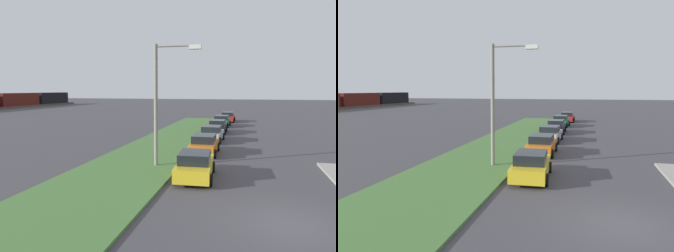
% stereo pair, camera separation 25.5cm
% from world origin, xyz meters
% --- Properties ---
extents(ground, '(300.00, 300.00, 0.00)m').
position_xyz_m(ground, '(0.00, 0.00, 0.00)').
color(ground, '#423F44').
extents(grass_median, '(60.00, 6.00, 0.12)m').
position_xyz_m(grass_median, '(10.00, 8.44, 0.06)').
color(grass_median, '#477238').
rests_on(grass_median, ground).
extents(parked_car_yellow, '(4.40, 2.21, 1.47)m').
position_xyz_m(parked_car_yellow, '(5.06, 4.18, 0.72)').
color(parked_car_yellow, gold).
rests_on(parked_car_yellow, ground).
extents(parked_car_orange, '(4.31, 2.03, 1.47)m').
position_xyz_m(parked_car_orange, '(11.66, 4.57, 0.72)').
color(parked_car_orange, orange).
rests_on(parked_car_orange, ground).
extents(parked_car_silver, '(4.37, 2.15, 1.47)m').
position_xyz_m(parked_car_silver, '(17.58, 4.66, 0.72)').
color(parked_car_silver, '#B2B5BA').
rests_on(parked_car_silver, ground).
extents(parked_car_black, '(4.31, 2.05, 1.47)m').
position_xyz_m(parked_car_black, '(23.45, 4.68, 0.72)').
color(parked_car_black, black).
rests_on(parked_car_black, ground).
extents(parked_car_green, '(4.39, 2.20, 1.47)m').
position_xyz_m(parked_car_green, '(29.91, 4.73, 0.72)').
color(parked_car_green, '#1E6B38').
rests_on(parked_car_green, ground).
extents(parked_car_red, '(4.33, 2.08, 1.47)m').
position_xyz_m(parked_car_red, '(36.37, 4.32, 0.72)').
color(parked_car_red, red).
rests_on(parked_car_red, ground).
extents(streetlight, '(0.37, 2.87, 7.50)m').
position_xyz_m(streetlight, '(7.00, 6.59, 4.39)').
color(streetlight, gray).
rests_on(streetlight, ground).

